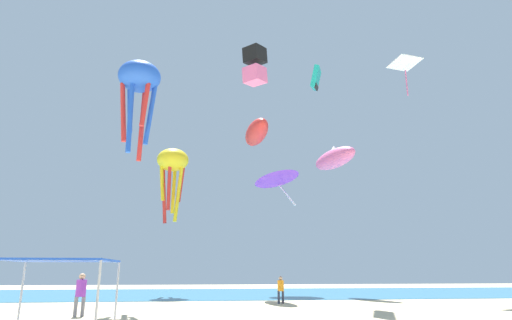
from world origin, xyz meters
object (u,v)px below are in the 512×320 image
(kite_octopus_blue, at_px, (139,81))
(person_near_tent, at_px, (81,291))
(kite_inflatable_pink, at_px, (334,158))
(kite_delta_purple, at_px, (276,176))
(kite_inflatable_red, at_px, (256,132))
(kite_octopus_yellow, at_px, (173,164))
(kite_box_black, at_px, (255,65))
(canopy_tent, at_px, (60,263))
(person_leftmost, at_px, (281,287))
(kite_diamond_white, at_px, (405,65))
(kite_parafoil_teal, at_px, (316,79))

(kite_octopus_blue, bearing_deg, person_near_tent, 117.02)
(person_near_tent, relative_size, kite_octopus_blue, 0.31)
(person_near_tent, xyz_separation_m, kite_inflatable_pink, (17.16, 14.19, 10.71))
(kite_delta_purple, xyz_separation_m, kite_octopus_blue, (-10.96, -13.36, 2.65))
(kite_inflatable_red, bearing_deg, person_near_tent, 139.21)
(kite_octopus_yellow, height_order, kite_octopus_blue, kite_octopus_blue)
(kite_inflatable_red, xyz_separation_m, kite_box_black, (-1.69, -11.84, 0.09))
(kite_box_black, bearing_deg, kite_octopus_blue, 23.55)
(canopy_tent, distance_m, person_leftmost, 16.91)
(kite_octopus_yellow, distance_m, kite_inflatable_pink, 14.59)
(canopy_tent, relative_size, person_leftmost, 1.87)
(person_leftmost, relative_size, kite_box_black, 0.74)
(kite_inflatable_red, relative_size, kite_box_black, 2.53)
(kite_inflatable_red, relative_size, kite_diamond_white, 1.93)
(kite_octopus_yellow, bearing_deg, person_near_tent, 60.68)
(kite_octopus_yellow, distance_m, kite_delta_purple, 9.58)
(canopy_tent, xyz_separation_m, kite_inflatable_red, (8.88, 19.69, 11.26))
(kite_inflatable_pink, relative_size, kite_octopus_blue, 1.00)
(canopy_tent, bearing_deg, kite_octopus_blue, 88.24)
(person_leftmost, distance_m, kite_box_black, 14.15)
(canopy_tent, height_order, kite_octopus_blue, kite_octopus_blue)
(canopy_tent, height_order, kite_delta_purple, kite_delta_purple)
(kite_parafoil_teal, bearing_deg, canopy_tent, -24.77)
(canopy_tent, bearing_deg, kite_inflatable_pink, 52.61)
(kite_octopus_yellow, height_order, kite_delta_purple, kite_octopus_yellow)
(kite_diamond_white, distance_m, kite_octopus_blue, 21.40)
(kite_box_black, xyz_separation_m, kite_delta_purple, (4.09, 15.96, -2.88))
(kite_inflatable_red, xyz_separation_m, kite_octopus_blue, (-8.56, -9.25, -0.14))
(kite_inflatable_red, relative_size, kite_octopus_blue, 0.95)
(kite_diamond_white, bearing_deg, kite_octopus_blue, -177.85)
(person_leftmost, height_order, kite_octopus_yellow, kite_octopus_yellow)
(kite_delta_purple, bearing_deg, kite_octopus_yellow, -48.02)
(kite_inflatable_red, height_order, kite_box_black, kite_box_black)
(kite_octopus_yellow, bearing_deg, kite_inflatable_pink, 151.47)
(canopy_tent, relative_size, kite_delta_purple, 0.53)
(kite_octopus_yellow, relative_size, kite_inflatable_pink, 1.10)
(kite_inflatable_red, bearing_deg, kite_parafoil_teal, -155.37)
(kite_octopus_blue, bearing_deg, kite_octopus_yellow, -48.46)
(kite_octopus_yellow, relative_size, kite_parafoil_teal, 1.36)
(kite_inflatable_red, distance_m, kite_delta_purple, 5.52)
(kite_box_black, distance_m, kite_inflatable_pink, 16.12)
(kite_delta_purple, distance_m, kite_octopus_blue, 17.48)
(kite_box_black, relative_size, kite_parafoil_teal, 0.47)
(canopy_tent, height_order, kite_inflatable_red, kite_inflatable_red)
(person_near_tent, height_order, kite_parafoil_teal, kite_parafoil_teal)
(person_leftmost, bearing_deg, kite_parafoil_teal, -32.09)
(kite_box_black, xyz_separation_m, kite_octopus_blue, (-6.87, 2.60, -0.23))
(canopy_tent, xyz_separation_m, kite_octopus_yellow, (1.74, 23.34, 9.17))
(kite_octopus_yellow, xyz_separation_m, kite_inflatable_pink, (14.42, -2.21, 0.42))
(person_leftmost, xyz_separation_m, kite_delta_purple, (1.61, 9.99, 9.70))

